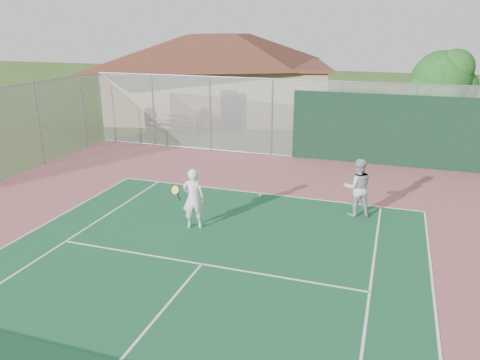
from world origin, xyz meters
name	(u,v)px	position (x,y,z in m)	size (l,w,h in m)	color
back_fence	(341,124)	(2.11, 16.98, 1.67)	(20.08, 0.11, 3.53)	gray
side_fence_left	(39,124)	(-10.00, 12.50, 1.75)	(0.08, 9.00, 3.50)	gray
clubhouse	(220,67)	(-6.83, 25.78, 3.13)	(16.23, 12.84, 6.17)	tan
bleachers	(176,118)	(-7.76, 20.92, 0.65)	(3.35, 2.09, 1.23)	maroon
tree	(443,82)	(6.31, 21.70, 3.09)	(3.37, 3.19, 4.70)	#3B2815
player_white_front	(193,199)	(-1.10, 8.42, 0.92)	(1.01, 0.78, 1.83)	silver
player_grey_back	(358,188)	(3.38, 10.92, 0.93)	(1.07, 0.95, 1.85)	#A9ACAF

